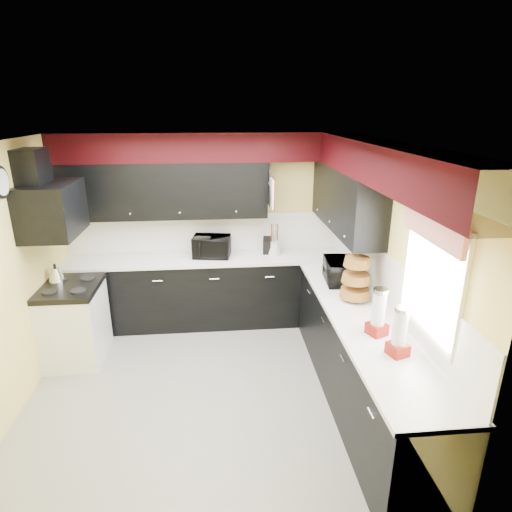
{
  "coord_description": "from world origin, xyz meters",
  "views": [
    {
      "loc": [
        0.16,
        -3.79,
        2.79
      ],
      "look_at": [
        0.57,
        0.6,
        1.25
      ],
      "focal_mm": 30.0,
      "sensor_mm": 36.0,
      "label": 1
    }
  ],
  "objects_px": {
    "microwave": "(340,271)",
    "knife_block": "(267,246)",
    "utensil_crock": "(274,248)",
    "kettle": "(56,274)",
    "toaster_oven": "(212,246)"
  },
  "relations": [
    {
      "from": "microwave",
      "to": "knife_block",
      "type": "xyz_separation_m",
      "value": [
        -0.69,
        1.03,
        -0.02
      ]
    },
    {
      "from": "microwave",
      "to": "knife_block",
      "type": "height_order",
      "value": "microwave"
    },
    {
      "from": "toaster_oven",
      "to": "kettle",
      "type": "bearing_deg",
      "value": -151.45
    },
    {
      "from": "kettle",
      "to": "microwave",
      "type": "bearing_deg",
      "value": -6.82
    },
    {
      "from": "utensil_crock",
      "to": "knife_block",
      "type": "height_order",
      "value": "knife_block"
    },
    {
      "from": "utensil_crock",
      "to": "kettle",
      "type": "xyz_separation_m",
      "value": [
        -2.58,
        -0.63,
        -0.03
      ]
    },
    {
      "from": "knife_block",
      "to": "utensil_crock",
      "type": "bearing_deg",
      "value": -1.86
    },
    {
      "from": "knife_block",
      "to": "kettle",
      "type": "xyz_separation_m",
      "value": [
        -2.48,
        -0.65,
        -0.05
      ]
    },
    {
      "from": "utensil_crock",
      "to": "kettle",
      "type": "distance_m",
      "value": 2.66
    },
    {
      "from": "toaster_oven",
      "to": "utensil_crock",
      "type": "height_order",
      "value": "toaster_oven"
    },
    {
      "from": "utensil_crock",
      "to": "kettle",
      "type": "bearing_deg",
      "value": -166.31
    },
    {
      "from": "microwave",
      "to": "knife_block",
      "type": "relative_size",
      "value": 2.07
    },
    {
      "from": "toaster_oven",
      "to": "knife_block",
      "type": "relative_size",
      "value": 2.09
    },
    {
      "from": "toaster_oven",
      "to": "microwave",
      "type": "height_order",
      "value": "toaster_oven"
    },
    {
      "from": "microwave",
      "to": "kettle",
      "type": "bearing_deg",
      "value": 87.68
    }
  ]
}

